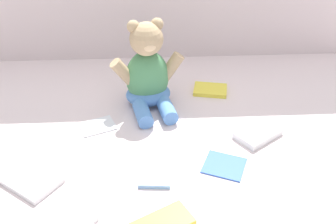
# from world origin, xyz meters

# --- Properties ---
(ground_plane) EXTENTS (3.20, 3.20, 0.00)m
(ground_plane) POSITION_xyz_m (0.00, 0.00, 0.00)
(ground_plane) COLOR silver
(teddy_bear) EXTENTS (0.23, 0.22, 0.28)m
(teddy_bear) POSITION_xyz_m (-0.07, 0.10, 0.10)
(teddy_bear) COLOR #4C8C59
(teddy_bear) RESTS_ON ground_plane
(book_case_0) EXTENTS (0.15, 0.12, 0.02)m
(book_case_0) POSITION_xyz_m (-0.05, -0.40, 0.01)
(book_case_0) COLOR yellow
(book_case_0) RESTS_ON ground_plane
(book_case_3) EXTENTS (0.15, 0.14, 0.02)m
(book_case_3) POSITION_xyz_m (0.24, -0.09, 0.01)
(book_case_3) COLOR white
(book_case_3) RESTS_ON ground_plane
(book_case_4) EXTENTS (0.09, 0.14, 0.01)m
(book_case_4) POSITION_xyz_m (-0.06, -0.22, 0.01)
(book_case_4) COLOR #77A6DF
(book_case_4) RESTS_ON ground_plane
(book_case_5) EXTENTS (0.17, 0.16, 0.01)m
(book_case_5) POSITION_xyz_m (-0.37, -0.25, 0.01)
(book_case_5) COLOR silver
(book_case_5) RESTS_ON ground_plane
(book_case_6) EXTENTS (0.13, 0.13, 0.01)m
(book_case_6) POSITION_xyz_m (0.12, -0.21, 0.00)
(book_case_6) COLOR blue
(book_case_6) RESTS_ON ground_plane
(book_case_7) EXTENTS (0.12, 0.10, 0.01)m
(book_case_7) POSITION_xyz_m (0.13, 0.16, 0.01)
(book_case_7) COLOR yellow
(book_case_7) RESTS_ON ground_plane
(book_case_9) EXTENTS (0.12, 0.11, 0.01)m
(book_case_9) POSITION_xyz_m (-0.23, -0.02, 0.00)
(book_case_9) COLOR silver
(book_case_9) RESTS_ON ground_plane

